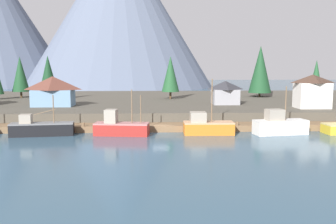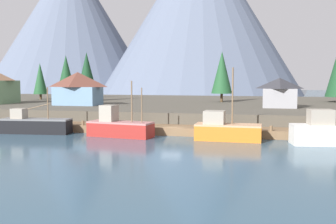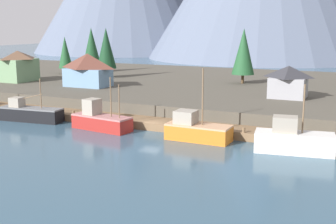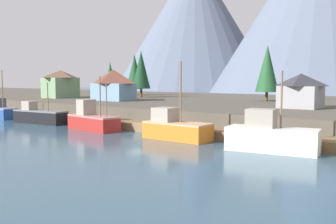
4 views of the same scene
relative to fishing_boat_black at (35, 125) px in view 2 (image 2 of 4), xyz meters
name	(u,v)px [view 2 (image 2 of 4)]	position (x,y,z in m)	size (l,w,h in m)	color
ground_plane	(197,123)	(17.87, 21.85, -1.60)	(400.00, 400.00, 1.00)	#335166
dock	(175,130)	(17.87, 3.84, -0.60)	(80.00, 4.00, 1.60)	brown
shoreline_bank	(207,108)	(17.87, 33.85, 0.15)	(400.00, 56.00, 2.50)	#4C473D
mountain_west_peak	(71,23)	(-72.89, 150.08, 36.31)	(90.87, 90.87, 74.82)	slate
mountain_central_peak	(200,12)	(0.20, 136.21, 37.12)	(93.66, 93.66, 76.44)	slate
fishing_boat_black	(35,125)	(0.00, 0.00, 0.00)	(9.31, 3.40, 6.01)	black
fishing_boat_red	(119,127)	(11.72, -0.11, 0.12)	(8.32, 3.68, 6.85)	maroon
fishing_boat_orange	(226,130)	(24.78, 0.17, 0.13)	(7.53, 3.06, 8.38)	#CC6B1E
fishing_boat_white	(328,132)	(35.78, -0.32, 0.27)	(8.38, 3.98, 7.25)	silver
house_grey	(279,92)	(31.46, 20.23, 3.84)	(5.43, 5.03, 4.76)	gray
house_blue	(78,88)	(-2.74, 17.80, 4.37)	(8.01, 4.88, 5.80)	#6689A8
conifer_near_left	(222,72)	(20.88, 33.33, 7.29)	(4.18, 4.18, 10.11)	#4C3823
conifer_near_right	(87,72)	(-7.04, 30.48, 7.42)	(4.04, 4.04, 10.14)	#4C3823
conifer_mid_right	(66,74)	(-15.85, 37.95, 7.22)	(4.17, 4.17, 10.12)	#4C3823
conifer_back_left	(40,79)	(-19.86, 33.48, 6.08)	(3.11, 3.11, 8.18)	#4C3823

